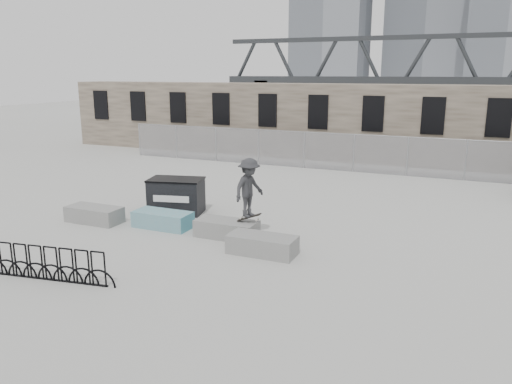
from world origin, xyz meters
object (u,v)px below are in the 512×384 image
at_px(bike_rack, 36,263).
at_px(planter_far_left, 94,214).
at_px(planter_center_left, 163,219).
at_px(skateboarder, 249,188).
at_px(planter_offset, 262,244).
at_px(planter_center_right, 227,228).
at_px(dumpster, 176,196).

bearing_deg(bike_rack, planter_far_left, 114.66).
relative_size(planter_far_left, planter_center_left, 1.00).
height_order(planter_far_left, skateboarder, skateboarder).
distance_m(planter_offset, skateboarder, 1.96).
height_order(planter_far_left, planter_offset, same).
xyz_separation_m(planter_center_right, planter_offset, (1.64, -0.95, 0.00)).
xyz_separation_m(planter_far_left, dumpster, (2.02, 2.20, 0.36)).
distance_m(planter_center_left, planter_offset, 4.23).
distance_m(bike_rack, skateboarder, 6.39).
bearing_deg(planter_offset, skateboarder, 130.18).
relative_size(planter_center_left, bike_rack, 0.45).
relative_size(planter_center_left, planter_center_right, 1.00).
bearing_deg(planter_far_left, bike_rack, -65.34).
height_order(planter_offset, bike_rack, bike_rack).
xyz_separation_m(planter_far_left, planter_center_left, (2.58, 0.43, 0.00)).
relative_size(planter_center_left, skateboarder, 0.98).
relative_size(planter_center_right, planter_offset, 1.00).
xyz_separation_m(planter_center_right, bike_rack, (-2.96, -4.94, 0.14)).
height_order(planter_center_left, planter_center_right, same).
distance_m(planter_far_left, planter_offset, 6.72).
height_order(planter_center_right, dumpster, dumpster).
height_order(planter_center_left, dumpster, dumpster).
height_order(planter_far_left, planter_center_left, same).
relative_size(planter_center_right, bike_rack, 0.45).
relative_size(planter_far_left, planter_offset, 1.00).
distance_m(planter_far_left, skateboarder, 5.98).
bearing_deg(dumpster, planter_center_right, -44.67).
height_order(planter_offset, skateboarder, skateboarder).
distance_m(planter_offset, bike_rack, 6.10).
height_order(dumpster, bike_rack, dumpster).
xyz_separation_m(planter_offset, skateboarder, (-0.90, 1.06, 1.38)).
xyz_separation_m(planter_offset, dumpster, (-4.67, 2.76, 0.36)).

